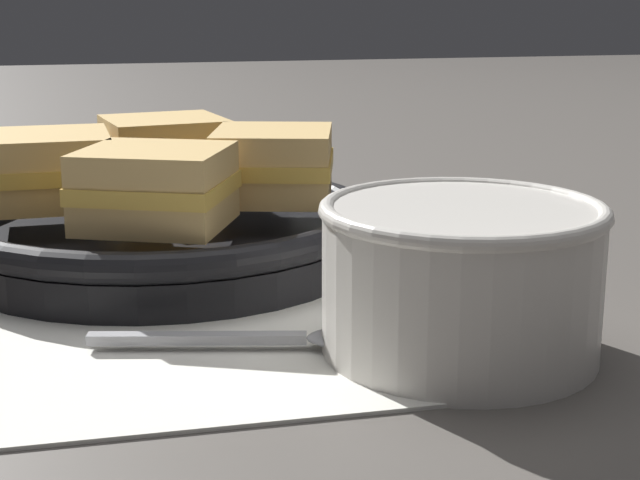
{
  "coord_description": "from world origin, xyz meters",
  "views": [
    {
      "loc": [
        -0.13,
        -0.52,
        0.18
      ],
      "look_at": [
        0.0,
        -0.01,
        0.04
      ],
      "focal_mm": 55.0,
      "sensor_mm": 36.0,
      "label": 1
    }
  ],
  "objects_px": {
    "sandwich_far_left": "(156,188)",
    "sandwich_far_right": "(269,164)",
    "soup_bowl": "(461,269)",
    "sandwich_near_left": "(165,150)",
    "spoon": "(314,338)",
    "skillet": "(163,232)",
    "sandwich_near_right": "(50,169)"
  },
  "relations": [
    {
      "from": "spoon",
      "to": "sandwich_far_left",
      "type": "relative_size",
      "value": 1.49
    },
    {
      "from": "sandwich_far_left",
      "to": "sandwich_far_right",
      "type": "distance_m",
      "value": 0.1
    },
    {
      "from": "sandwich_far_left",
      "to": "sandwich_near_right",
      "type": "bearing_deg",
      "value": 127.47
    },
    {
      "from": "sandwich_near_left",
      "to": "sandwich_far_right",
      "type": "distance_m",
      "value": 0.1
    },
    {
      "from": "sandwich_far_left",
      "to": "spoon",
      "type": "bearing_deg",
      "value": -60.67
    },
    {
      "from": "sandwich_far_right",
      "to": "sandwich_near_left",
      "type": "bearing_deg",
      "value": 127.47
    },
    {
      "from": "sandwich_near_right",
      "to": "sandwich_far_left",
      "type": "bearing_deg",
      "value": -52.53
    },
    {
      "from": "soup_bowl",
      "to": "sandwich_near_left",
      "type": "relative_size",
      "value": 1.49
    },
    {
      "from": "soup_bowl",
      "to": "skillet",
      "type": "xyz_separation_m",
      "value": [
        -0.13,
        0.21,
        -0.02
      ]
    },
    {
      "from": "sandwich_near_left",
      "to": "soup_bowl",
      "type": "bearing_deg",
      "value": -66.88
    },
    {
      "from": "spoon",
      "to": "sandwich_far_right",
      "type": "bearing_deg",
      "value": 99.37
    },
    {
      "from": "sandwich_far_left",
      "to": "sandwich_far_right",
      "type": "bearing_deg",
      "value": 37.47
    },
    {
      "from": "sandwich_far_left",
      "to": "sandwich_far_right",
      "type": "relative_size",
      "value": 1.06
    },
    {
      "from": "sandwich_near_left",
      "to": "sandwich_far_right",
      "type": "relative_size",
      "value": 0.93
    },
    {
      "from": "sandwich_near_right",
      "to": "skillet",
      "type": "bearing_deg",
      "value": -7.53
    },
    {
      "from": "skillet",
      "to": "sandwich_near_left",
      "type": "bearing_deg",
      "value": 82.47
    },
    {
      "from": "sandwich_far_right",
      "to": "sandwich_far_left",
      "type": "bearing_deg",
      "value": -142.53
    },
    {
      "from": "sandwich_near_left",
      "to": "sandwich_near_right",
      "type": "relative_size",
      "value": 1.11
    },
    {
      "from": "spoon",
      "to": "skillet",
      "type": "distance_m",
      "value": 0.2
    },
    {
      "from": "soup_bowl",
      "to": "sandwich_far_left",
      "type": "distance_m",
      "value": 0.19
    },
    {
      "from": "sandwich_far_left",
      "to": "soup_bowl",
      "type": "bearing_deg",
      "value": -44.89
    },
    {
      "from": "spoon",
      "to": "skillet",
      "type": "relative_size",
      "value": 0.58
    },
    {
      "from": "sandwich_near_right",
      "to": "sandwich_far_left",
      "type": "distance_m",
      "value": 0.1
    },
    {
      "from": "soup_bowl",
      "to": "skillet",
      "type": "height_order",
      "value": "soup_bowl"
    },
    {
      "from": "skillet",
      "to": "sandwich_near_right",
      "type": "relative_size",
      "value": 3.26
    },
    {
      "from": "skillet",
      "to": "sandwich_far_left",
      "type": "relative_size",
      "value": 2.58
    },
    {
      "from": "skillet",
      "to": "sandwich_near_left",
      "type": "height_order",
      "value": "sandwich_near_left"
    },
    {
      "from": "soup_bowl",
      "to": "sandwich_far_right",
      "type": "distance_m",
      "value": 0.21
    },
    {
      "from": "spoon",
      "to": "sandwich_far_left",
      "type": "height_order",
      "value": "sandwich_far_left"
    },
    {
      "from": "skillet",
      "to": "sandwich_far_right",
      "type": "bearing_deg",
      "value": -7.53
    },
    {
      "from": "soup_bowl",
      "to": "spoon",
      "type": "height_order",
      "value": "soup_bowl"
    },
    {
      "from": "sandwich_near_right",
      "to": "sandwich_far_left",
      "type": "relative_size",
      "value": 0.79
    }
  ]
}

